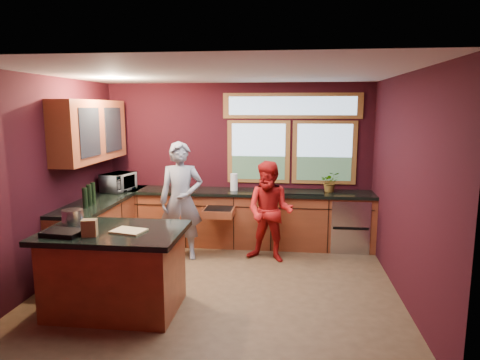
% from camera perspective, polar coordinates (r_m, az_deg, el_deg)
% --- Properties ---
extents(floor, '(4.50, 4.50, 0.00)m').
position_cam_1_polar(floor, '(5.77, -2.70, -13.76)').
color(floor, brown).
rests_on(floor, ground).
extents(room_shell, '(4.52, 4.02, 2.71)m').
position_cam_1_polar(room_shell, '(5.76, -8.21, 4.64)').
color(room_shell, black).
rests_on(room_shell, ground).
extents(back_counter, '(4.50, 0.64, 0.93)m').
position_cam_1_polar(back_counter, '(7.19, 1.04, -5.08)').
color(back_counter, brown).
rests_on(back_counter, floor).
extents(left_counter, '(0.64, 2.30, 0.93)m').
position_cam_1_polar(left_counter, '(6.94, -17.73, -6.07)').
color(left_counter, brown).
rests_on(left_counter, floor).
extents(island, '(1.55, 1.05, 0.95)m').
position_cam_1_polar(island, '(5.14, -16.30, -11.40)').
color(island, brown).
rests_on(island, floor).
extents(person_grey, '(0.72, 0.55, 1.79)m').
position_cam_1_polar(person_grey, '(6.53, -7.84, -2.79)').
color(person_grey, slate).
rests_on(person_grey, floor).
extents(person_red, '(0.86, 0.74, 1.51)m').
position_cam_1_polar(person_red, '(6.41, 4.01, -4.24)').
color(person_red, '#A61413').
rests_on(person_red, floor).
extents(microwave, '(0.48, 0.61, 0.30)m').
position_cam_1_polar(microwave, '(7.32, -15.91, -0.27)').
color(microwave, '#999999').
rests_on(microwave, left_counter).
extents(potted_plant, '(0.30, 0.26, 0.33)m').
position_cam_1_polar(potted_plant, '(7.11, 11.95, -0.24)').
color(potted_plant, '#999999').
rests_on(potted_plant, back_counter).
extents(paper_towel, '(0.12, 0.12, 0.28)m').
position_cam_1_polar(paper_towel, '(7.09, -0.81, -0.28)').
color(paper_towel, silver).
rests_on(paper_towel, back_counter).
extents(cutting_board, '(0.40, 0.32, 0.02)m').
position_cam_1_polar(cutting_board, '(4.87, -14.62, -6.58)').
color(cutting_board, tan).
rests_on(cutting_board, island).
extents(stock_pot, '(0.24, 0.24, 0.18)m').
position_cam_1_polar(stock_pot, '(5.34, -21.43, -4.64)').
color(stock_pot, '#B6B6BB').
rests_on(stock_pot, island).
extents(paper_bag, '(0.17, 0.15, 0.18)m').
position_cam_1_polar(paper_bag, '(4.81, -19.43, -6.03)').
color(paper_bag, brown).
rests_on(paper_bag, island).
extents(black_tray, '(0.43, 0.32, 0.05)m').
position_cam_1_polar(black_tray, '(4.97, -22.52, -6.52)').
color(black_tray, black).
rests_on(black_tray, island).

